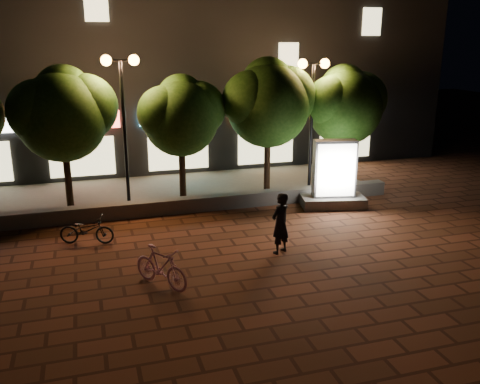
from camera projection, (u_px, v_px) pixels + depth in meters
name	position (u px, v px, depth m)	size (l,w,h in m)	color
ground	(202.00, 257.00, 14.20)	(80.00, 80.00, 0.00)	brown
retaining_wall	(176.00, 206.00, 17.80)	(16.00, 0.45, 0.50)	#65635E
sidewalk	(165.00, 192.00, 20.16)	(16.00, 5.00, 0.08)	#65635E
building_block	(140.00, 55.00, 24.70)	(28.00, 8.12, 11.30)	black
tree_left	(63.00, 111.00, 17.28)	(3.60, 3.00, 4.89)	black
tree_mid	(182.00, 113.00, 18.45)	(3.24, 2.70, 4.50)	black
tree_right	(269.00, 100.00, 19.27)	(3.72, 3.10, 5.07)	black
tree_far_right	(346.00, 103.00, 20.21)	(3.48, 2.90, 4.76)	black
street_lamp_left	(122.00, 92.00, 17.41)	(1.26, 0.36, 5.18)	black
street_lamp_right	(313.00, 91.00, 19.39)	(1.26, 0.36, 4.98)	black
ad_kiosk	(334.00, 180.00, 18.27)	(2.40, 1.55, 2.41)	#65635E
scooter_pink	(161.00, 267.00, 12.42)	(0.48, 1.68, 1.01)	pink
rider	(280.00, 223.00, 14.29)	(0.63, 0.42, 1.74)	black
scooter_parked	(87.00, 230.00, 15.07)	(0.55, 1.58, 0.83)	black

